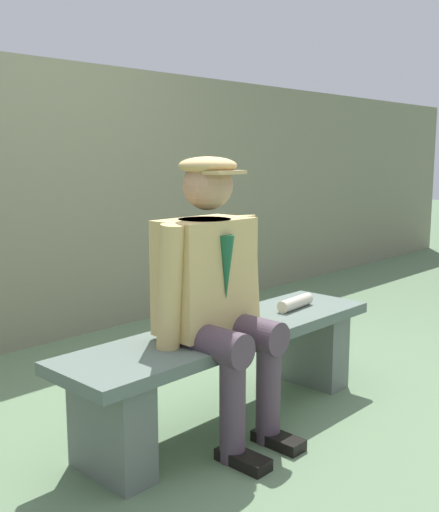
{
  "coord_description": "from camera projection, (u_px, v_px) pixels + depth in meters",
  "views": [
    {
      "loc": [
        2.06,
        1.88,
        1.27
      ],
      "look_at": [
        0.06,
        0.0,
        0.82
      ],
      "focal_mm": 42.88,
      "sensor_mm": 36.0,
      "label": 1
    }
  ],
  "objects": [
    {
      "name": "seated_man",
      "position": [
        215.0,
        286.0,
        2.69
      ],
      "size": [
        0.59,
        0.58,
        1.26
      ],
      "color": "tan",
      "rests_on": "ground"
    },
    {
      "name": "rolled_magazine",
      "position": [
        295.0,
        303.0,
        3.23
      ],
      "size": [
        0.27,
        0.09,
        0.06
      ],
      "primitive_type": "cylinder",
      "rotation": [
        0.0,
        1.57,
        0.09
      ],
      "color": "beige",
      "rests_on": "bench"
    },
    {
      "name": "bench",
      "position": [
        229.0,
        359.0,
        2.91
      ],
      "size": [
        1.77,
        0.45,
        0.47
      ],
      "color": "#58685E",
      "rests_on": "ground"
    },
    {
      "name": "stadium_wall",
      "position": [
        24.0,
        204.0,
        4.06
      ],
      "size": [
        12.0,
        0.24,
        1.89
      ],
      "primitive_type": "cube",
      "color": "gray",
      "rests_on": "ground"
    },
    {
      "name": "ground_plane",
      "position": [
        228.0,
        420.0,
        2.96
      ],
      "size": [
        30.0,
        30.0,
        0.0
      ],
      "primitive_type": "plane",
      "color": "#607C59"
    }
  ]
}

